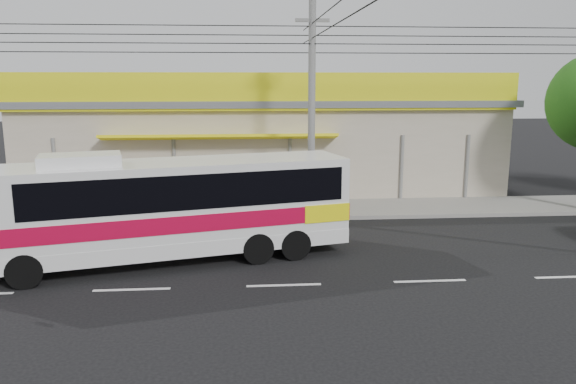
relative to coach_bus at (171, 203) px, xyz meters
name	(u,v)px	position (x,y,z in m)	size (l,w,h in m)	color
ground	(278,257)	(3.19, 0.20, -1.80)	(120.00, 120.00, 0.00)	black
sidewalk	(269,210)	(3.19, 6.20, -1.73)	(30.00, 3.20, 0.15)	gray
lane_markings	(284,285)	(3.19, -2.30, -1.80)	(50.00, 0.12, 0.01)	silver
storefront_building	(263,142)	(3.19, 11.74, 0.50)	(22.60, 9.20, 5.70)	#ACA18B
coach_bus	(171,203)	(0.00, 0.00, 0.00)	(11.17, 4.89, 3.37)	silver
motorbike_red	(74,205)	(-4.49, 5.50, -1.21)	(0.59, 1.69, 0.89)	#971C0B
utility_pole	(312,38)	(4.74, 4.54, 5.08)	(34.00, 14.00, 8.35)	#5E5E5C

